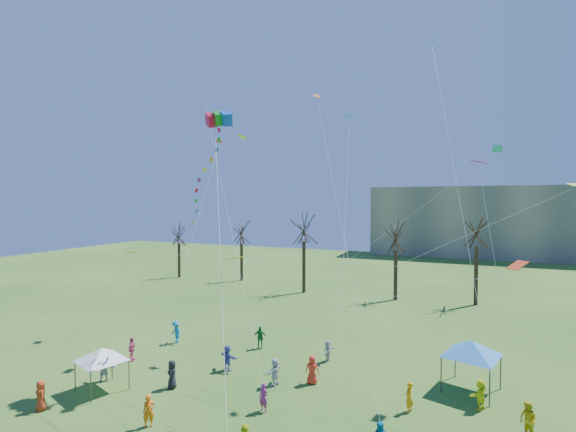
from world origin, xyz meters
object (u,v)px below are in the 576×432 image
at_px(big_box_kite, 205,188).
at_px(canopy_tent_blue, 471,348).
at_px(distant_building, 520,222).
at_px(canopy_tent_white, 102,354).

distance_m(big_box_kite, canopy_tent_blue, 19.75).
bearing_deg(big_box_kite, distant_building, 69.03).
bearing_deg(canopy_tent_blue, distant_building, 80.34).
distance_m(big_box_kite, canopy_tent_white, 12.22).
bearing_deg(canopy_tent_white, big_box_kite, 42.24).
distance_m(canopy_tent_white, canopy_tent_blue, 22.95).
bearing_deg(big_box_kite, canopy_tent_white, -137.76).
xyz_separation_m(canopy_tent_white, canopy_tent_blue, (21.22, 8.71, 0.42)).
bearing_deg(distant_building, canopy_tent_blue, -99.66).
distance_m(distant_building, canopy_tent_white, 84.93).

